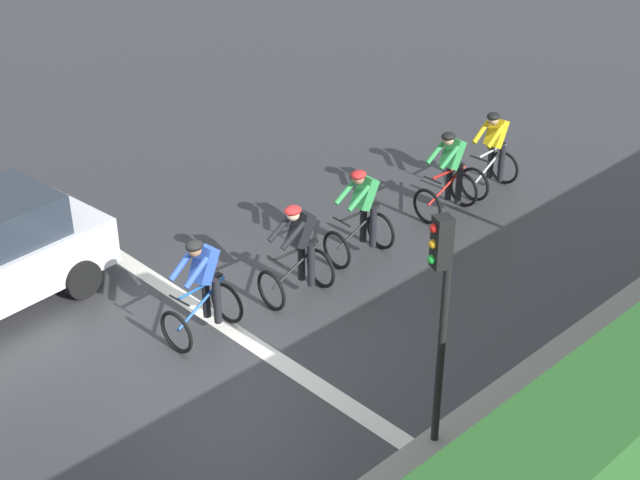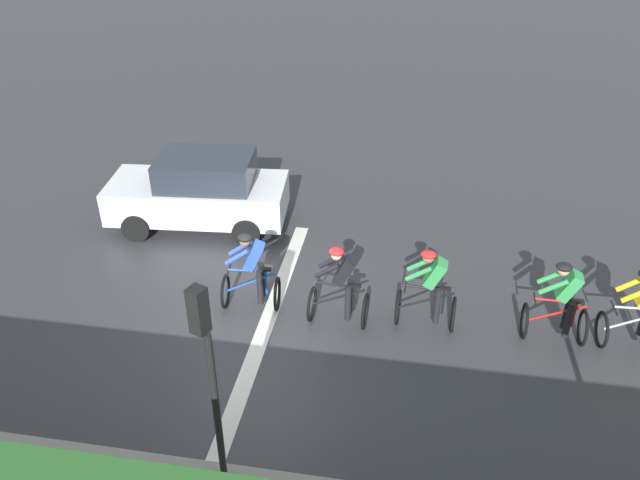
% 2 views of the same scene
% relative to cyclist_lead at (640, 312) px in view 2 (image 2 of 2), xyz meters
% --- Properties ---
extents(ground_plane, '(80.00, 80.00, 0.00)m').
position_rel_cyclist_lead_xyz_m(ground_plane, '(0.35, -6.95, -0.80)').
color(ground_plane, '#333335').
extents(road_marking_stop_line, '(7.00, 0.30, 0.01)m').
position_rel_cyclist_lead_xyz_m(road_marking_stop_line, '(0.35, -6.64, -0.79)').
color(road_marking_stop_line, silver).
rests_on(road_marking_stop_line, ground).
extents(cyclist_lead, '(0.74, 1.12, 1.66)m').
position_rel_cyclist_lead_xyz_m(cyclist_lead, '(0.00, 0.00, 0.00)').
color(cyclist_lead, black).
rests_on(cyclist_lead, ground).
extents(cyclist_second, '(0.71, 1.10, 1.66)m').
position_rel_cyclist_lead_xyz_m(cyclist_second, '(0.02, -1.34, 0.00)').
color(cyclist_second, black).
rests_on(cyclist_second, ground).
extents(cyclist_mid, '(0.74, 1.12, 1.66)m').
position_rel_cyclist_lead_xyz_m(cyclist_mid, '(0.01, -3.65, 0.00)').
color(cyclist_mid, black).
rests_on(cyclist_mid, ground).
extents(cyclist_fourth, '(0.74, 1.12, 1.66)m').
position_rel_cyclist_lead_xyz_m(cyclist_fourth, '(0.19, -5.27, 0.00)').
color(cyclist_fourth, black).
rests_on(cyclist_fourth, ground).
extents(cyclist_trailing, '(0.77, 1.13, 1.66)m').
position_rel_cyclist_lead_xyz_m(cyclist_trailing, '(-0.01, -7.00, 0.00)').
color(cyclist_trailing, black).
rests_on(cyclist_trailing, ground).
extents(car_white, '(2.16, 4.23, 1.76)m').
position_rel_cyclist_lead_xyz_m(car_white, '(-2.96, -9.02, 0.08)').
color(car_white, silver).
rests_on(car_white, ground).
extents(traffic_light_near_crossing, '(0.26, 0.30, 3.34)m').
position_rel_cyclist_lead_xyz_m(traffic_light_near_crossing, '(3.94, -6.47, 1.43)').
color(traffic_light_near_crossing, black).
rests_on(traffic_light_near_crossing, ground).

